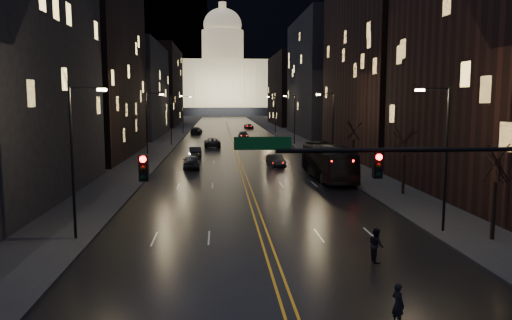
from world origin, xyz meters
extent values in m
plane|color=black|center=(0.00, 0.00, 0.00)|extent=(900.00, 900.00, 0.00)
cube|color=black|center=(0.00, 130.00, 0.01)|extent=(20.00, 320.00, 0.02)
cube|color=black|center=(-14.00, 130.00, 0.08)|extent=(8.00, 320.00, 0.16)
cube|color=black|center=(14.00, 130.00, 0.08)|extent=(8.00, 320.00, 0.16)
cube|color=orange|center=(0.00, 130.00, 0.03)|extent=(0.62, 320.00, 0.01)
cube|color=black|center=(-21.00, 54.00, 14.00)|extent=(12.00, 30.00, 28.00)
cube|color=black|center=(-21.00, 92.00, 10.00)|extent=(12.00, 34.00, 20.00)
cube|color=black|center=(-21.00, 140.00, 12.00)|extent=(12.00, 40.00, 24.00)
cube|color=black|center=(21.00, 50.00, 19.00)|extent=(12.00, 30.00, 38.00)
cube|color=black|center=(21.00, 92.00, 13.00)|extent=(12.00, 34.00, 26.00)
cube|color=black|center=(21.00, 140.00, 11.00)|extent=(12.00, 40.00, 22.00)
cube|color=black|center=(40.00, 380.00, 65.00)|extent=(520.00, 60.00, 130.00)
cube|color=black|center=(0.00, 250.00, 2.00)|extent=(90.00, 50.00, 4.00)
cube|color=#DDC080|center=(0.00, 250.00, 16.00)|extent=(80.00, 36.00, 24.00)
cylinder|color=beige|center=(0.00, 250.00, 36.00)|extent=(22.00, 22.00, 16.00)
ellipsoid|color=beige|center=(0.00, 250.00, 47.00)|extent=(20.00, 20.00, 17.00)
cylinder|color=#DDC080|center=(0.00, 250.00, 55.50)|extent=(4.00, 4.00, 6.00)
cylinder|color=black|center=(5.50, 0.00, 6.20)|extent=(12.00, 0.18, 0.18)
cube|color=black|center=(-5.50, 0.00, 5.60)|extent=(0.35, 0.30, 1.00)
cube|color=black|center=(3.50, 0.00, 5.60)|extent=(0.35, 0.30, 1.00)
sphere|color=#FF0705|center=(-5.50, -0.18, 5.95)|extent=(0.24, 0.24, 0.24)
sphere|color=#FF0705|center=(3.50, -0.18, 5.95)|extent=(0.24, 0.24, 0.24)
cube|color=#053F14|center=(-1.00, 0.00, 6.50)|extent=(2.20, 0.06, 0.50)
cylinder|color=black|center=(11.00, 10.00, 4.50)|extent=(0.16, 0.16, 9.00)
cylinder|color=black|center=(10.10, 10.00, 8.80)|extent=(1.80, 0.10, 0.10)
cube|color=#F1CB91|center=(9.20, 10.00, 8.70)|extent=(0.50, 0.25, 0.15)
cylinder|color=black|center=(-11.00, 10.00, 4.50)|extent=(0.16, 0.16, 9.00)
cylinder|color=black|center=(-10.10, 10.00, 8.80)|extent=(1.80, 0.10, 0.10)
cube|color=#F1CB91|center=(-9.20, 10.00, 8.70)|extent=(0.50, 0.25, 0.15)
cylinder|color=black|center=(11.00, 40.00, 4.50)|extent=(0.16, 0.16, 9.00)
cylinder|color=black|center=(10.10, 40.00, 8.80)|extent=(1.80, 0.10, 0.10)
cube|color=#F1CB91|center=(9.20, 40.00, 8.70)|extent=(0.50, 0.25, 0.15)
cylinder|color=black|center=(-11.00, 40.00, 4.50)|extent=(0.16, 0.16, 9.00)
cylinder|color=black|center=(-10.10, 40.00, 8.80)|extent=(1.80, 0.10, 0.10)
cube|color=#F1CB91|center=(-9.20, 40.00, 8.70)|extent=(0.50, 0.25, 0.15)
cylinder|color=black|center=(11.00, 70.00, 4.50)|extent=(0.16, 0.16, 9.00)
cylinder|color=black|center=(10.10, 70.00, 8.80)|extent=(1.80, 0.10, 0.10)
cube|color=#F1CB91|center=(9.20, 70.00, 8.70)|extent=(0.50, 0.25, 0.15)
cylinder|color=black|center=(-11.00, 70.00, 4.50)|extent=(0.16, 0.16, 9.00)
cylinder|color=black|center=(-10.10, 70.00, 8.80)|extent=(1.80, 0.10, 0.10)
cube|color=#F1CB91|center=(-9.20, 70.00, 8.70)|extent=(0.50, 0.25, 0.15)
cylinder|color=black|center=(11.00, 100.00, 4.50)|extent=(0.16, 0.16, 9.00)
cylinder|color=black|center=(10.10, 100.00, 8.80)|extent=(1.80, 0.10, 0.10)
cube|color=#F1CB91|center=(9.20, 100.00, 8.70)|extent=(0.50, 0.25, 0.15)
cylinder|color=black|center=(-11.00, 100.00, 4.50)|extent=(0.16, 0.16, 9.00)
cylinder|color=black|center=(-10.10, 100.00, 8.80)|extent=(1.80, 0.10, 0.10)
cube|color=#F1CB91|center=(-9.20, 100.00, 8.70)|extent=(0.50, 0.25, 0.15)
cylinder|color=black|center=(13.00, 8.00, 1.75)|extent=(0.24, 0.24, 3.50)
cylinder|color=black|center=(13.00, 22.00, 1.75)|extent=(0.24, 0.24, 3.50)
cylinder|color=black|center=(13.00, 38.00, 1.75)|extent=(0.24, 0.24, 3.50)
imported|color=black|center=(8.50, 31.20, 1.76)|extent=(3.29, 12.73, 3.53)
imported|color=black|center=(-5.92, 39.92, 0.82)|extent=(2.22, 4.95, 1.65)
imported|color=black|center=(-6.00, 51.51, 0.76)|extent=(2.05, 4.77, 1.53)
imported|color=black|center=(-3.73, 66.13, 0.81)|extent=(2.92, 5.91, 1.61)
imported|color=black|center=(-7.88, 99.39, 0.83)|extent=(2.79, 5.87, 1.65)
imported|color=black|center=(4.23, 40.57, 0.76)|extent=(2.06, 4.73, 1.51)
imported|color=black|center=(8.25, 69.12, 0.77)|extent=(2.31, 4.68, 1.53)
imported|color=black|center=(2.50, 84.23, 0.72)|extent=(2.17, 5.00, 1.43)
imported|color=black|center=(5.71, 118.93, 0.70)|extent=(2.53, 5.12, 1.40)
imported|color=black|center=(3.76, -2.00, 0.78)|extent=(0.56, 0.67, 1.56)
imported|color=black|center=(5.20, 5.00, 0.87)|extent=(0.52, 0.88, 1.74)
camera|label=1|loc=(-2.68, -18.86, 8.17)|focal=35.00mm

